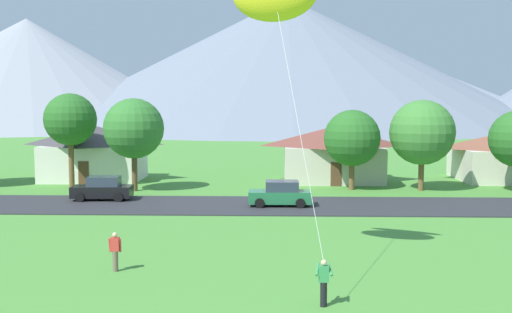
{
  "coord_description": "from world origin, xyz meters",
  "views": [
    {
      "loc": [
        0.05,
        -15.35,
        7.27
      ],
      "look_at": [
        -0.78,
        9.91,
        4.96
      ],
      "focal_mm": 44.29,
      "sensor_mm": 36.0,
      "label": 1
    }
  ],
  "objects_px": {
    "parked_car_green_mid_west": "(280,194)",
    "house_leftmost": "(94,152)",
    "house_left_center": "(333,153)",
    "tree_near_left": "(422,133)",
    "house_right_center": "(511,155)",
    "tree_far_right": "(134,129)",
    "parked_car_black_west_end": "(103,189)",
    "watcher_person": "(115,251)",
    "tree_right_of_center": "(70,120)",
    "tree_center": "(352,138)"
  },
  "relations": [
    {
      "from": "parked_car_green_mid_west",
      "to": "house_leftmost",
      "type": "bearing_deg",
      "value": 140.68
    },
    {
      "from": "house_leftmost",
      "to": "house_left_center",
      "type": "bearing_deg",
      "value": -0.67
    },
    {
      "from": "tree_near_left",
      "to": "parked_car_green_mid_west",
      "type": "distance_m",
      "value": 14.28
    },
    {
      "from": "house_leftmost",
      "to": "house_right_center",
      "type": "bearing_deg",
      "value": 1.73
    },
    {
      "from": "house_right_center",
      "to": "tree_far_right",
      "type": "xyz_separation_m",
      "value": [
        -32.18,
        -7.77,
        2.65
      ]
    },
    {
      "from": "parked_car_black_west_end",
      "to": "watcher_person",
      "type": "relative_size",
      "value": 2.55
    },
    {
      "from": "house_left_center",
      "to": "watcher_person",
      "type": "bearing_deg",
      "value": -111.66
    },
    {
      "from": "parked_car_black_west_end",
      "to": "parked_car_green_mid_west",
      "type": "xyz_separation_m",
      "value": [
        12.68,
        -2.07,
        0.0
      ]
    },
    {
      "from": "tree_near_left",
      "to": "tree_far_right",
      "type": "bearing_deg",
      "value": -177.46
    },
    {
      "from": "house_left_center",
      "to": "tree_right_of_center",
      "type": "bearing_deg",
      "value": -168.51
    },
    {
      "from": "house_leftmost",
      "to": "tree_center",
      "type": "distance_m",
      "value": 23.09
    },
    {
      "from": "watcher_person",
      "to": "house_left_center",
      "type": "bearing_deg",
      "value": 68.34
    },
    {
      "from": "house_leftmost",
      "to": "house_right_center",
      "type": "height_order",
      "value": "house_leftmost"
    },
    {
      "from": "tree_right_of_center",
      "to": "watcher_person",
      "type": "xyz_separation_m",
      "value": [
        10.08,
        -25.18,
        -4.67
      ]
    },
    {
      "from": "house_right_center",
      "to": "parked_car_green_mid_west",
      "type": "xyz_separation_m",
      "value": [
        -20.7,
        -14.76,
        -1.42
      ]
    },
    {
      "from": "watcher_person",
      "to": "tree_right_of_center",
      "type": "bearing_deg",
      "value": 111.82
    },
    {
      "from": "house_left_center",
      "to": "tree_center",
      "type": "xyz_separation_m",
      "value": [
        1.05,
        -5.18,
        1.63
      ]
    },
    {
      "from": "house_leftmost",
      "to": "tree_near_left",
      "type": "bearing_deg",
      "value": -11.43
    },
    {
      "from": "house_right_center",
      "to": "tree_near_left",
      "type": "xyz_separation_m",
      "value": [
        -9.48,
        -6.76,
        2.33
      ]
    },
    {
      "from": "tree_center",
      "to": "tree_right_of_center",
      "type": "height_order",
      "value": "tree_right_of_center"
    },
    {
      "from": "tree_far_right",
      "to": "watcher_person",
      "type": "height_order",
      "value": "tree_far_right"
    },
    {
      "from": "tree_right_of_center",
      "to": "parked_car_black_west_end",
      "type": "bearing_deg",
      "value": -56.94
    },
    {
      "from": "house_right_center",
      "to": "parked_car_green_mid_west",
      "type": "relative_size",
      "value": 2.36
    },
    {
      "from": "house_right_center",
      "to": "tree_right_of_center",
      "type": "distance_m",
      "value": 38.43
    },
    {
      "from": "tree_center",
      "to": "parked_car_black_west_end",
      "type": "distance_m",
      "value": 19.69
    },
    {
      "from": "house_left_center",
      "to": "tree_right_of_center",
      "type": "distance_m",
      "value": 22.49
    },
    {
      "from": "house_leftmost",
      "to": "house_left_center",
      "type": "height_order",
      "value": "house_leftmost"
    },
    {
      "from": "house_right_center",
      "to": "tree_right_of_center",
      "type": "height_order",
      "value": "tree_right_of_center"
    },
    {
      "from": "house_right_center",
      "to": "tree_near_left",
      "type": "height_order",
      "value": "tree_near_left"
    },
    {
      "from": "house_left_center",
      "to": "parked_car_green_mid_west",
      "type": "bearing_deg",
      "value": -109.33
    },
    {
      "from": "house_left_center",
      "to": "tree_center",
      "type": "distance_m",
      "value": 5.53
    },
    {
      "from": "tree_far_right",
      "to": "watcher_person",
      "type": "bearing_deg",
      "value": -79.24
    },
    {
      "from": "tree_far_right",
      "to": "tree_right_of_center",
      "type": "bearing_deg",
      "value": 161.04
    },
    {
      "from": "tree_near_left",
      "to": "parked_car_black_west_end",
      "type": "xyz_separation_m",
      "value": [
        -23.9,
        -5.92,
        -3.75
      ]
    },
    {
      "from": "tree_center",
      "to": "tree_right_of_center",
      "type": "xyz_separation_m",
      "value": [
        -22.89,
        0.74,
        1.41
      ]
    },
    {
      "from": "house_right_center",
      "to": "parked_car_green_mid_west",
      "type": "bearing_deg",
      "value": -144.51
    },
    {
      "from": "tree_far_right",
      "to": "house_right_center",
      "type": "bearing_deg",
      "value": 13.57
    },
    {
      "from": "tree_far_right",
      "to": "parked_car_green_mid_west",
      "type": "relative_size",
      "value": 1.74
    },
    {
      "from": "tree_near_left",
      "to": "parked_car_green_mid_west",
      "type": "bearing_deg",
      "value": -144.53
    },
    {
      "from": "tree_right_of_center",
      "to": "watcher_person",
      "type": "bearing_deg",
      "value": -68.18
    },
    {
      "from": "parked_car_black_west_end",
      "to": "parked_car_green_mid_west",
      "type": "relative_size",
      "value": 1.01
    },
    {
      "from": "house_left_center",
      "to": "parked_car_black_west_end",
      "type": "distance_m",
      "value": 20.79
    },
    {
      "from": "parked_car_green_mid_west",
      "to": "watcher_person",
      "type": "xyz_separation_m",
      "value": [
        -7.07,
        -16.24,
        0.01
      ]
    },
    {
      "from": "tree_right_of_center",
      "to": "tree_far_right",
      "type": "height_order",
      "value": "tree_right_of_center"
    },
    {
      "from": "tree_far_right",
      "to": "watcher_person",
      "type": "xyz_separation_m",
      "value": [
        4.41,
        -23.23,
        -4.06
      ]
    },
    {
      "from": "house_left_center",
      "to": "tree_far_right",
      "type": "relative_size",
      "value": 1.25
    },
    {
      "from": "parked_car_green_mid_west",
      "to": "watcher_person",
      "type": "distance_m",
      "value": 17.71
    },
    {
      "from": "tree_center",
      "to": "parked_car_green_mid_west",
      "type": "distance_m",
      "value": 10.53
    },
    {
      "from": "tree_right_of_center",
      "to": "parked_car_green_mid_west",
      "type": "relative_size",
      "value": 1.83
    },
    {
      "from": "house_leftmost",
      "to": "parked_car_black_west_end",
      "type": "bearing_deg",
      "value": -71.1
    }
  ]
}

